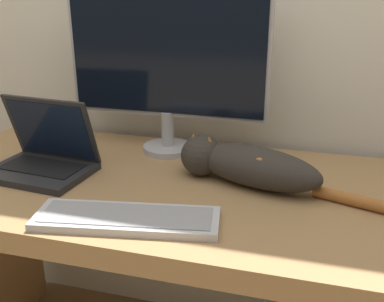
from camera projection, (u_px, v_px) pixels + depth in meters
name	position (u px, v px, depth m)	size (l,w,h in m)	color
desk	(162.00, 231.00, 1.35)	(1.47, 0.72, 0.77)	#A37A4C
monitor	(166.00, 57.00, 1.41)	(0.66, 0.17, 0.56)	#B2B2B7
laptop	(43.00, 158.00, 1.34)	(0.31, 0.24, 0.22)	#232326
external_keyboard	(128.00, 219.00, 1.06)	(0.45, 0.21, 0.02)	#BCBCC1
cat	(247.00, 164.00, 1.25)	(0.59, 0.24, 0.12)	#332D28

